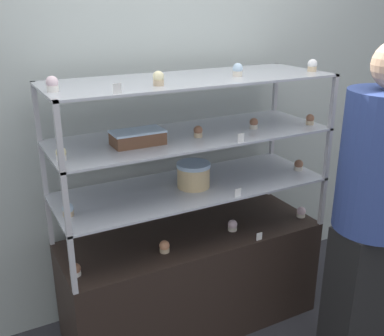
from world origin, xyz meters
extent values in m
plane|color=#2D2D33|center=(0.00, 0.00, 0.00)|extent=(20.00, 20.00, 0.00)
cube|color=#A8B2AD|center=(0.00, 0.41, 1.30)|extent=(8.00, 0.05, 2.60)
cube|color=black|center=(0.00, 0.00, 0.30)|extent=(1.48, 0.53, 0.61)
cube|color=#B7B7BC|center=(-0.73, 0.25, 0.75)|extent=(0.02, 0.02, 0.29)
cube|color=#B7B7BC|center=(0.73, 0.25, 0.75)|extent=(0.02, 0.02, 0.29)
cube|color=#B7B7BC|center=(-0.73, -0.25, 0.75)|extent=(0.02, 0.02, 0.29)
cube|color=#B7B7BC|center=(0.73, -0.25, 0.75)|extent=(0.02, 0.02, 0.29)
cube|color=#B7BCC6|center=(0.00, 0.00, 0.89)|extent=(1.48, 0.53, 0.01)
cube|color=#B7B7BC|center=(-0.73, 0.25, 1.05)|extent=(0.02, 0.02, 0.29)
cube|color=#B7B7BC|center=(0.73, 0.25, 1.05)|extent=(0.02, 0.02, 0.29)
cube|color=#B7B7BC|center=(-0.73, -0.25, 1.05)|extent=(0.02, 0.02, 0.29)
cube|color=#B7B7BC|center=(0.73, -0.25, 1.05)|extent=(0.02, 0.02, 0.29)
cube|color=#B7BCC6|center=(0.00, 0.00, 1.19)|extent=(1.48, 0.53, 0.01)
cube|color=#B7B7BC|center=(-0.73, 0.25, 1.34)|extent=(0.02, 0.02, 0.29)
cube|color=#B7B7BC|center=(0.73, 0.25, 1.34)|extent=(0.02, 0.02, 0.29)
cube|color=#B7B7BC|center=(-0.73, -0.25, 1.34)|extent=(0.02, 0.02, 0.29)
cube|color=#B7B7BC|center=(0.73, -0.25, 1.34)|extent=(0.02, 0.02, 0.29)
cube|color=#B7BCC6|center=(0.00, 0.00, 1.48)|extent=(1.48, 0.53, 0.01)
cylinder|color=#DBBC84|center=(0.00, -0.02, 0.96)|extent=(0.18, 0.18, 0.12)
cylinder|color=silver|center=(0.00, -0.02, 1.03)|extent=(0.18, 0.18, 0.02)
cube|color=brown|center=(-0.32, -0.04, 1.22)|extent=(0.25, 0.14, 0.06)
cube|color=silver|center=(-0.32, -0.04, 1.26)|extent=(0.25, 0.14, 0.01)
cylinder|color=white|center=(-0.69, -0.11, 0.62)|extent=(0.05, 0.05, 0.02)
sphere|color=#8C5B42|center=(-0.69, -0.11, 0.65)|extent=(0.05, 0.05, 0.05)
cylinder|color=#CCB28C|center=(-0.22, -0.11, 0.62)|extent=(0.05, 0.05, 0.02)
sphere|color=#E5996B|center=(-0.22, -0.11, 0.65)|extent=(0.05, 0.05, 0.05)
cylinder|color=beige|center=(0.22, -0.08, 0.62)|extent=(0.05, 0.05, 0.02)
sphere|color=silver|center=(0.22, -0.08, 0.65)|extent=(0.05, 0.05, 0.05)
cylinder|color=beige|center=(0.69, -0.13, 0.62)|extent=(0.05, 0.05, 0.02)
sphere|color=silver|center=(0.69, -0.13, 0.65)|extent=(0.05, 0.05, 0.05)
cube|color=white|center=(0.29, -0.24, 0.63)|extent=(0.04, 0.00, 0.04)
cylinder|color=#CCB28C|center=(-0.69, -0.06, 0.91)|extent=(0.05, 0.05, 0.02)
sphere|color=silver|center=(-0.69, -0.06, 0.94)|extent=(0.05, 0.05, 0.05)
cylinder|color=beige|center=(0.68, -0.08, 0.91)|extent=(0.05, 0.05, 0.02)
sphere|color=#8C5B42|center=(0.68, -0.08, 0.94)|extent=(0.05, 0.05, 0.05)
cube|color=white|center=(0.14, -0.24, 0.92)|extent=(0.04, 0.00, 0.04)
cylinder|color=white|center=(-0.70, -0.11, 1.21)|extent=(0.04, 0.04, 0.02)
sphere|color=#F4EAB2|center=(-0.70, -0.11, 1.23)|extent=(0.05, 0.05, 0.05)
cylinder|color=#CCB28C|center=(0.00, -0.07, 1.21)|extent=(0.04, 0.04, 0.02)
sphere|color=#8C5B42|center=(0.00, -0.07, 1.23)|extent=(0.05, 0.05, 0.05)
cylinder|color=beige|center=(0.35, -0.06, 1.21)|extent=(0.04, 0.04, 0.02)
sphere|color=#8C5B42|center=(0.35, -0.06, 1.23)|extent=(0.05, 0.05, 0.05)
cylinder|color=#CCB28C|center=(0.68, -0.14, 1.21)|extent=(0.04, 0.04, 0.02)
sphere|color=#8C5B42|center=(0.68, -0.14, 1.23)|extent=(0.05, 0.05, 0.05)
cube|color=white|center=(0.14, -0.24, 1.22)|extent=(0.04, 0.00, 0.04)
cylinder|color=white|center=(-0.70, -0.06, 1.50)|extent=(0.05, 0.05, 0.03)
sphere|color=silver|center=(-0.70, -0.06, 1.53)|extent=(0.05, 0.05, 0.05)
cylinder|color=#CCB28C|center=(-0.24, -0.14, 1.50)|extent=(0.05, 0.05, 0.03)
sphere|color=#F4EAB2|center=(-0.24, -0.14, 1.53)|extent=(0.05, 0.05, 0.05)
cylinder|color=beige|center=(0.23, -0.07, 1.50)|extent=(0.05, 0.05, 0.03)
sphere|color=silver|center=(0.23, -0.07, 1.53)|extent=(0.05, 0.05, 0.05)
cylinder|color=#CCB28C|center=(0.69, -0.11, 1.50)|extent=(0.05, 0.05, 0.03)
sphere|color=white|center=(0.69, -0.11, 1.53)|extent=(0.05, 0.05, 0.05)
cube|color=white|center=(-0.47, -0.24, 1.51)|extent=(0.04, 0.00, 0.04)
cube|color=black|center=(0.67, -0.66, 0.39)|extent=(0.38, 0.21, 0.79)
cylinder|color=#33478C|center=(0.67, -0.66, 1.13)|extent=(0.40, 0.40, 0.69)
camera|label=1|loc=(-1.06, -2.01, 1.83)|focal=42.00mm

